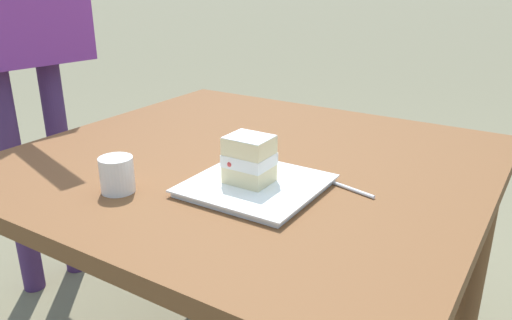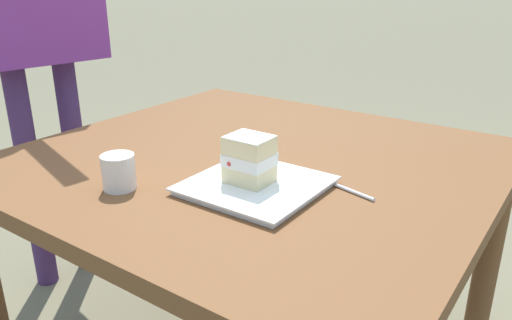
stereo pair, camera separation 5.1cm
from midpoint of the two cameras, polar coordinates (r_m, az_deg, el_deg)
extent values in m
cylinder|color=brown|center=(1.68, 22.95, -9.95)|extent=(0.07, 0.07, 0.66)
cylinder|color=brown|center=(2.05, -6.06, -2.74)|extent=(0.07, 0.07, 0.66)
cube|color=brown|center=(1.28, -1.77, -0.39)|extent=(1.14, 1.08, 0.04)
cube|color=white|center=(1.08, -1.35, -3.04)|extent=(0.26, 0.26, 0.01)
cube|color=white|center=(1.07, -1.35, -2.65)|extent=(0.27, 0.27, 0.00)
cube|color=beige|center=(1.07, -2.11, -1.56)|extent=(0.09, 0.08, 0.04)
cube|color=white|center=(1.06, -2.14, 0.03)|extent=(0.09, 0.08, 0.03)
sphere|color=red|center=(1.05, -4.60, -0.23)|extent=(0.01, 0.01, 0.01)
sphere|color=red|center=(1.04, -4.37, -0.49)|extent=(0.01, 0.01, 0.01)
cube|color=beige|center=(1.05, -2.16, 1.65)|extent=(0.09, 0.08, 0.04)
cube|color=white|center=(1.04, -2.17, 2.65)|extent=(0.09, 0.08, 0.00)
cylinder|color=silver|center=(1.09, 8.89, -3.09)|extent=(0.14, 0.04, 0.01)
cube|color=silver|center=(1.14, 5.52, -1.86)|extent=(0.03, 0.03, 0.01)
cylinder|color=silver|center=(1.10, -16.76, -1.61)|extent=(0.07, 0.07, 0.08)
cylinder|color=black|center=(1.09, -16.93, -0.05)|extent=(0.06, 0.06, 0.00)
cylinder|color=#452855|center=(1.99, -26.15, -2.71)|extent=(0.08, 0.08, 0.85)
cylinder|color=#452855|center=(2.05, -21.69, -1.33)|extent=(0.08, 0.08, 0.85)
camera|label=1|loc=(0.03, -91.38, -0.52)|focal=35.30mm
camera|label=2|loc=(0.03, 88.62, 0.52)|focal=35.30mm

